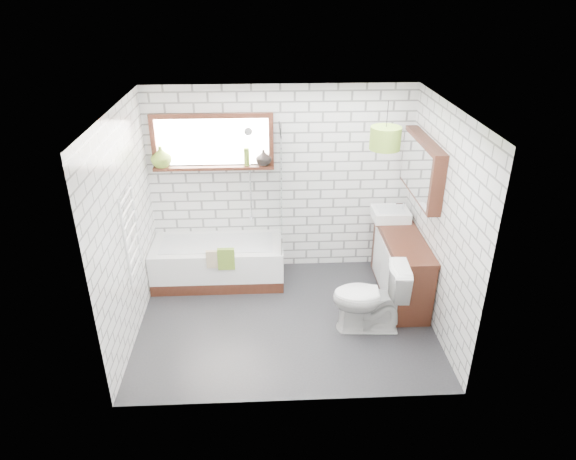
{
  "coord_description": "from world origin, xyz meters",
  "views": [
    {
      "loc": [
        -0.22,
        -4.98,
        3.67
      ],
      "look_at": [
        0.04,
        0.25,
        1.06
      ],
      "focal_mm": 32.0,
      "sensor_mm": 36.0,
      "label": 1
    }
  ],
  "objects_px": {
    "toilet": "(369,298)",
    "basin": "(390,214)",
    "pendant": "(385,138)",
    "vanity": "(401,265)",
    "bathtub": "(219,262)"
  },
  "relations": [
    {
      "from": "toilet",
      "to": "pendant",
      "type": "height_order",
      "value": "pendant"
    },
    {
      "from": "vanity",
      "to": "pendant",
      "type": "height_order",
      "value": "pendant"
    },
    {
      "from": "pendant",
      "to": "vanity",
      "type": "bearing_deg",
      "value": 23.06
    },
    {
      "from": "vanity",
      "to": "basin",
      "type": "xyz_separation_m",
      "value": [
        -0.06,
        0.5,
        0.48
      ]
    },
    {
      "from": "bathtub",
      "to": "pendant",
      "type": "bearing_deg",
      "value": -17.3
    },
    {
      "from": "toilet",
      "to": "vanity",
      "type": "bearing_deg",
      "value": 145.9
    },
    {
      "from": "bathtub",
      "to": "vanity",
      "type": "relative_size",
      "value": 1.17
    },
    {
      "from": "toilet",
      "to": "basin",
      "type": "bearing_deg",
      "value": 161.76
    },
    {
      "from": "vanity",
      "to": "toilet",
      "type": "bearing_deg",
      "value": -127.4
    },
    {
      "from": "basin",
      "to": "toilet",
      "type": "height_order",
      "value": "basin"
    },
    {
      "from": "bathtub",
      "to": "vanity",
      "type": "bearing_deg",
      "value": -10.86
    },
    {
      "from": "bathtub",
      "to": "pendant",
      "type": "xyz_separation_m",
      "value": [
        1.94,
        -0.6,
        1.83
      ]
    },
    {
      "from": "bathtub",
      "to": "vanity",
      "type": "xyz_separation_m",
      "value": [
        2.31,
        -0.44,
        0.14
      ]
    },
    {
      "from": "basin",
      "to": "toilet",
      "type": "relative_size",
      "value": 0.55
    },
    {
      "from": "bathtub",
      "to": "vanity",
      "type": "height_order",
      "value": "vanity"
    }
  ]
}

